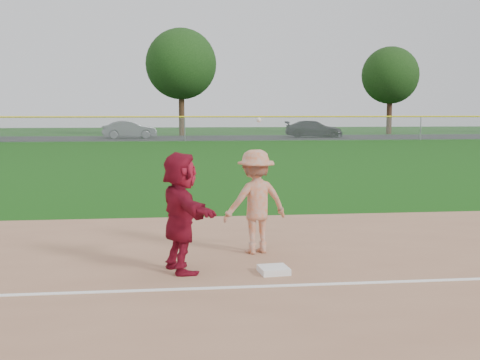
{
  "coord_description": "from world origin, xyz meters",
  "views": [
    {
      "loc": [
        -1.24,
        -9.11,
        2.55
      ],
      "look_at": [
        0.0,
        1.5,
        1.3
      ],
      "focal_mm": 45.0,
      "sensor_mm": 36.0,
      "label": 1
    }
  ],
  "objects": [
    {
      "name": "car_right",
      "position": [
        12.08,
        45.64,
        0.78
      ],
      "size": [
        5.57,
        2.85,
        1.55
      ],
      "primitive_type": "imported",
      "rotation": [
        0.0,
        0.0,
        1.44
      ],
      "color": "black",
      "rests_on": "parking_asphalt"
    },
    {
      "name": "ground",
      "position": [
        0.0,
        0.0,
        0.0
      ],
      "size": [
        160.0,
        160.0,
        0.0
      ],
      "primitive_type": "plane",
      "color": "#13470D",
      "rests_on": "ground"
    },
    {
      "name": "car_mid",
      "position": [
        -4.83,
        45.72,
        0.79
      ],
      "size": [
        4.98,
        2.45,
        1.57
      ],
      "primitive_type": "imported",
      "rotation": [
        0.0,
        0.0,
        1.74
      ],
      "color": "#515458",
      "rests_on": "parking_asphalt"
    },
    {
      "name": "base_runner",
      "position": [
        -1.09,
        0.17,
        0.96
      ],
      "size": [
        1.07,
        1.84,
        1.89
      ],
      "primitive_type": "imported",
      "rotation": [
        0.0,
        0.0,
        1.88
      ],
      "color": "maroon",
      "rests_on": "infield_dirt"
    },
    {
      "name": "foul_line",
      "position": [
        0.0,
        -0.8,
        0.03
      ],
      "size": [
        60.0,
        0.1,
        0.01
      ],
      "primitive_type": "cube",
      "color": "white",
      "rests_on": "infield_dirt"
    },
    {
      "name": "outfield_fence",
      "position": [
        0.0,
        40.0,
        1.96
      ],
      "size": [
        110.0,
        0.12,
        110.0
      ],
      "color": "#999EA0",
      "rests_on": "ground"
    },
    {
      "name": "first_base",
      "position": [
        0.34,
        -0.1,
        0.07
      ],
      "size": [
        0.48,
        0.48,
        0.1
      ],
      "primitive_type": "cube",
      "rotation": [
        0.0,
        0.0,
        0.11
      ],
      "color": "white",
      "rests_on": "infield_dirt"
    },
    {
      "name": "first_base_play",
      "position": [
        0.25,
        1.3,
        0.94
      ],
      "size": [
        1.33,
        1.01,
        2.4
      ],
      "color": "#A3A3A5",
      "rests_on": "infield_dirt"
    },
    {
      "name": "tree_3",
      "position": [
        22.0,
        52.8,
        6.16
      ],
      "size": [
        6.0,
        6.0,
        9.19
      ],
      "color": "#361F13",
      "rests_on": "ground"
    },
    {
      "name": "tree_2",
      "position": [
        0.0,
        51.5,
        7.06
      ],
      "size": [
        7.0,
        7.0,
        10.58
      ],
      "color": "#382414",
      "rests_on": "ground"
    },
    {
      "name": "parking_asphalt",
      "position": [
        0.0,
        46.0,
        0.01
      ],
      "size": [
        120.0,
        10.0,
        0.01
      ],
      "primitive_type": "cube",
      "color": "black",
      "rests_on": "ground"
    }
  ]
}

